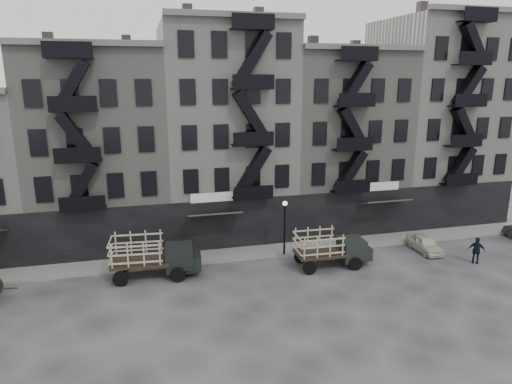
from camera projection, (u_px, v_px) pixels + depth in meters
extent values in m
plane|color=#38383A|center=(254.00, 274.00, 31.00)|extent=(140.00, 140.00, 0.00)
cube|color=slate|center=(242.00, 253.00, 34.50)|extent=(55.00, 2.50, 0.15)
cube|color=gray|center=(101.00, 149.00, 36.12)|extent=(10.00, 10.00, 15.00)
cube|color=black|center=(102.00, 235.00, 32.85)|extent=(10.00, 0.35, 4.00)
cube|color=#595651|center=(85.00, 42.00, 29.37)|extent=(10.00, 0.50, 0.40)
cube|color=#4C4744|center=(48.00, 41.00, 33.39)|extent=(0.70, 0.70, 1.20)
cube|color=#4C4744|center=(126.00, 42.00, 34.71)|extent=(0.70, 0.70, 1.20)
cube|color=#ADA89F|center=(225.00, 132.00, 38.27)|extent=(10.00, 10.00, 17.00)
cube|color=black|center=(238.00, 224.00, 35.25)|extent=(10.00, 0.35, 4.00)
cube|color=#595651|center=(236.00, 14.00, 31.27)|extent=(10.00, 0.50, 0.40)
cube|color=#4C4744|center=(185.00, 16.00, 35.29)|extent=(0.70, 0.70, 1.20)
cube|color=#4C4744|center=(253.00, 18.00, 36.60)|extent=(0.70, 0.70, 1.20)
cube|color=gray|center=(335.00, 140.00, 40.92)|extent=(10.00, 10.00, 15.00)
cube|color=black|center=(356.00, 214.00, 37.64)|extent=(10.00, 0.35, 4.00)
cube|color=#595651|center=(367.00, 47.00, 34.17)|extent=(10.00, 0.50, 0.40)
cube|color=#4C4744|center=(305.00, 45.00, 38.18)|extent=(0.70, 0.70, 1.20)
cube|color=#4C4744|center=(365.00, 46.00, 39.50)|extent=(0.70, 0.70, 1.20)
cube|color=#ADA89F|center=(434.00, 120.00, 42.94)|extent=(10.00, 10.00, 18.00)
cube|color=black|center=(460.00, 206.00, 40.04)|extent=(10.00, 0.35, 4.00)
cube|color=#595651|center=(485.00, 9.00, 35.82)|extent=(10.00, 0.50, 0.40)
cube|color=#4C4744|center=(414.00, 11.00, 39.83)|extent=(0.70, 0.70, 1.20)
cube|color=#4C4744|center=(468.00, 13.00, 41.15)|extent=(0.70, 0.70, 1.20)
cylinder|color=black|center=(284.00, 231.00, 33.67)|extent=(0.14, 0.14, 4.00)
sphere|color=silver|center=(285.00, 203.00, 33.14)|extent=(0.36, 0.36, 0.36)
cube|color=black|center=(141.00, 261.00, 30.27)|extent=(3.93, 2.51, 0.20)
cube|color=black|center=(179.00, 257.00, 30.65)|extent=(1.92, 2.13, 1.66)
cube|color=black|center=(194.00, 261.00, 30.90)|extent=(1.02, 1.72, 1.00)
cylinder|color=black|center=(178.00, 275.00, 29.77)|extent=(1.01, 0.32, 1.00)
cylinder|color=black|center=(178.00, 262.00, 31.88)|extent=(1.01, 0.32, 1.00)
cylinder|color=black|center=(120.00, 279.00, 29.18)|extent=(1.01, 0.32, 1.00)
cylinder|color=black|center=(124.00, 265.00, 31.29)|extent=(1.01, 0.32, 1.00)
cube|color=black|center=(320.00, 253.00, 31.93)|extent=(3.51, 2.13, 0.18)
cube|color=black|center=(351.00, 249.00, 32.40)|extent=(1.68, 1.87, 1.52)
cube|color=black|center=(363.00, 252.00, 32.66)|extent=(0.86, 1.54, 0.91)
cylinder|color=black|center=(356.00, 264.00, 31.59)|extent=(0.92, 0.25, 0.91)
cylinder|color=black|center=(344.00, 253.00, 33.51)|extent=(0.92, 0.25, 0.91)
cylinder|color=black|center=(310.00, 268.00, 30.89)|extent=(0.92, 0.25, 0.91)
cylinder|color=black|center=(300.00, 257.00, 32.80)|extent=(0.92, 0.25, 0.91)
imported|color=beige|center=(425.00, 244.00, 34.96)|extent=(1.54, 3.66, 1.23)
imported|color=black|center=(187.00, 264.00, 30.61)|extent=(1.05, 0.98, 1.73)
imported|color=black|center=(477.00, 251.00, 32.57)|extent=(1.18, 1.14, 1.98)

